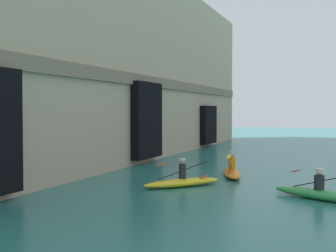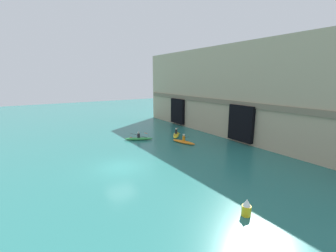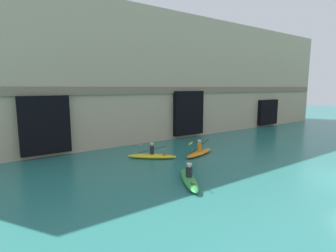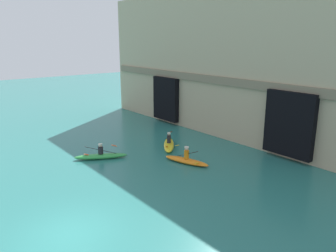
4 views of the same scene
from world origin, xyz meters
TOP-DOWN VIEW (x-y plane):
  - ground_plane at (0.00, 0.00)m, footprint 120.00×120.00m
  - cliff_bluff at (1.37, 18.09)m, footprint 45.09×6.10m
  - kayak_orange at (-2.98, 9.30)m, footprint 3.30×1.66m
  - kayak_yellow at (-6.35, 10.55)m, footprint 3.14×2.79m
  - kayak_green at (-7.29, 5.31)m, footprint 2.29×3.44m

SIDE VIEW (x-z plane):
  - ground_plane at x=0.00m, z-range 0.00..0.00m
  - kayak_yellow at x=-6.35m, z-range -0.35..0.76m
  - kayak_orange at x=-2.98m, z-range -0.35..0.79m
  - kayak_green at x=-7.29m, z-range -0.31..0.76m
  - cliff_bluff at x=1.37m, z-range -0.04..11.93m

